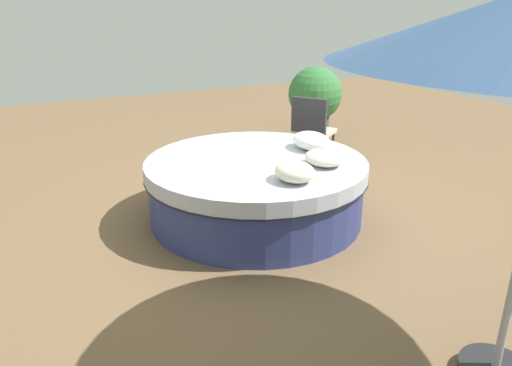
{
  "coord_description": "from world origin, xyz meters",
  "views": [
    {
      "loc": [
        -4.31,
        2.16,
        2.22
      ],
      "look_at": [
        0.0,
        0.0,
        0.4
      ],
      "focal_mm": 33.59,
      "sensor_mm": 36.0,
      "label": 1
    }
  ],
  "objects_px": {
    "throw_pillow_2": "(311,141)",
    "patio_chair": "(312,126)",
    "round_bed": "(256,188)",
    "throw_pillow_1": "(324,158)",
    "planter": "(315,99)",
    "throw_pillow_0": "(295,172)"
  },
  "relations": [
    {
      "from": "throw_pillow_1",
      "to": "patio_chair",
      "type": "relative_size",
      "value": 0.44
    },
    {
      "from": "throw_pillow_0",
      "to": "patio_chair",
      "type": "relative_size",
      "value": 0.43
    },
    {
      "from": "throw_pillow_2",
      "to": "planter",
      "type": "distance_m",
      "value": 2.69
    },
    {
      "from": "throw_pillow_2",
      "to": "patio_chair",
      "type": "bearing_deg",
      "value": -33.46
    },
    {
      "from": "round_bed",
      "to": "throw_pillow_0",
      "type": "distance_m",
      "value": 0.85
    },
    {
      "from": "planter",
      "to": "throw_pillow_0",
      "type": "bearing_deg",
      "value": 143.93
    },
    {
      "from": "round_bed",
      "to": "patio_chair",
      "type": "relative_size",
      "value": 2.41
    },
    {
      "from": "planter",
      "to": "throw_pillow_2",
      "type": "bearing_deg",
      "value": 145.85
    },
    {
      "from": "round_bed",
      "to": "planter",
      "type": "height_order",
      "value": "planter"
    },
    {
      "from": "throw_pillow_0",
      "to": "patio_chair",
      "type": "height_order",
      "value": "patio_chair"
    },
    {
      "from": "patio_chair",
      "to": "planter",
      "type": "height_order",
      "value": "planter"
    },
    {
      "from": "patio_chair",
      "to": "throw_pillow_2",
      "type": "bearing_deg",
      "value": -67.08
    },
    {
      "from": "throw_pillow_1",
      "to": "round_bed",
      "type": "bearing_deg",
      "value": 48.91
    },
    {
      "from": "round_bed",
      "to": "throw_pillow_2",
      "type": "relative_size",
      "value": 4.59
    },
    {
      "from": "throw_pillow_0",
      "to": "planter",
      "type": "xyz_separation_m",
      "value": [
        3.03,
        -2.21,
        -0.02
      ]
    },
    {
      "from": "throw_pillow_0",
      "to": "throw_pillow_2",
      "type": "xyz_separation_m",
      "value": [
        0.81,
        -0.7,
        0.01
      ]
    },
    {
      "from": "round_bed",
      "to": "throw_pillow_1",
      "type": "distance_m",
      "value": 0.82
    },
    {
      "from": "throw_pillow_1",
      "to": "throw_pillow_2",
      "type": "xyz_separation_m",
      "value": [
        0.54,
        -0.19,
        0.02
      ]
    },
    {
      "from": "planter",
      "to": "throw_pillow_1",
      "type": "bearing_deg",
      "value": 148.42
    },
    {
      "from": "throw_pillow_0",
      "to": "patio_chair",
      "type": "xyz_separation_m",
      "value": [
        2.08,
        -1.54,
        -0.19
      ]
    },
    {
      "from": "throw_pillow_1",
      "to": "planter",
      "type": "height_order",
      "value": "planter"
    },
    {
      "from": "patio_chair",
      "to": "throw_pillow_1",
      "type": "bearing_deg",
      "value": -63.26
    }
  ]
}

